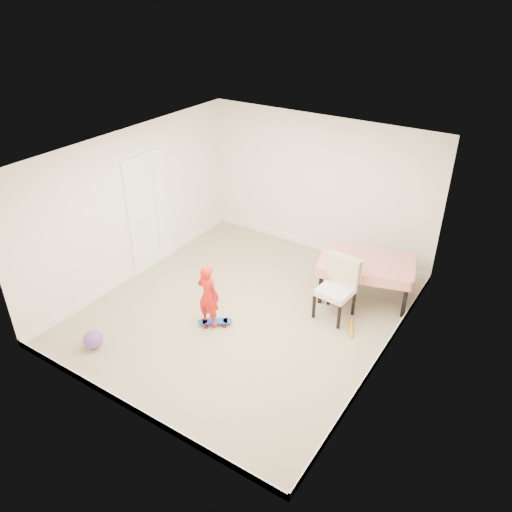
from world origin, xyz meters
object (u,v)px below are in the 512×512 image
Objects in this scene: balloon at (93,340)px; dining_chair at (335,289)px; skateboard at (215,323)px; dining_table at (365,278)px; child at (208,297)px.

dining_chair is at bearing 44.85° from balloon.
dining_chair is 1.92m from skateboard.
dining_table is 2.62m from child.
balloon is at bearing -129.44° from dining_chair.
skateboard is (-1.61, -1.97, -0.31)m from dining_table.
dining_table is 2.87× the size of skateboard.
child is (-1.67, -2.01, 0.16)m from dining_table.
skateboard is at bearing 49.88° from balloon.
dining_table is at bearing -128.79° from child.
child is at bearing -134.52° from dining_chair.
skateboard is (-1.42, -1.20, -0.46)m from dining_chair.
dining_chair reaches higher than dining_table.
dining_chair is 3.59× the size of balloon.
dining_table is 4.34m from balloon.
child is at bearing 50.59° from balloon.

